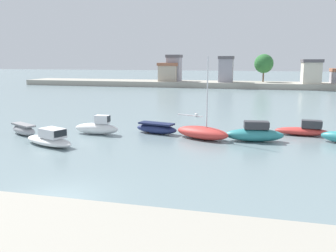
{
  "coord_description": "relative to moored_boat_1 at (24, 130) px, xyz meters",
  "views": [
    {
      "loc": [
        9.35,
        -14.79,
        6.77
      ],
      "look_at": [
        1.29,
        17.35,
        0.58
      ],
      "focal_mm": 38.47,
      "sensor_mm": 36.0,
      "label": 1
    }
  ],
  "objects": [
    {
      "name": "moored_boat_1",
      "position": [
        0.0,
        0.0,
        0.0
      ],
      "size": [
        3.76,
        2.69,
        1.0
      ],
      "rotation": [
        0.0,
        0.0,
        -0.49
      ],
      "color": "#9E9EA3",
      "rests_on": "ground"
    },
    {
      "name": "mooring_buoy_0",
      "position": [
        9.99,
        5.65,
        -0.28
      ],
      "size": [
        0.41,
        0.41,
        0.41
      ],
      "primitive_type": "sphere",
      "color": "orange",
      "rests_on": "ground"
    },
    {
      "name": "moored_boat_4",
      "position": [
        11.49,
        3.53,
        -0.0
      ],
      "size": [
        4.3,
        2.27,
        1.0
      ],
      "rotation": [
        0.0,
        0.0,
        -0.23
      ],
      "color": "navy",
      "rests_on": "ground"
    },
    {
      "name": "mooring_buoy_2",
      "position": [
        13.4,
        14.25,
        -0.26
      ],
      "size": [
        0.43,
        0.43,
        0.43
      ],
      "primitive_type": "sphere",
      "color": "white",
      "rests_on": "ground"
    },
    {
      "name": "moored_boat_3",
      "position": [
        6.34,
        1.89,
        0.13
      ],
      "size": [
        4.22,
        1.3,
        1.77
      ],
      "rotation": [
        0.0,
        0.0,
        -0.01
      ],
      "color": "white",
      "rests_on": "ground"
    },
    {
      "name": "moored_boat_2",
      "position": [
        4.57,
        -3.07,
        0.04
      ],
      "size": [
        5.4,
        3.54,
        1.43
      ],
      "rotation": [
        0.0,
        0.0,
        -0.39
      ],
      "color": "white",
      "rests_on": "ground"
    },
    {
      "name": "moored_boat_7",
      "position": [
        24.57,
        5.96,
        -0.0
      ],
      "size": [
        4.75,
        1.77,
        1.4
      ],
      "rotation": [
        0.0,
        0.0,
        -0.07
      ],
      "color": "#C63833",
      "rests_on": "ground"
    },
    {
      "name": "moored_boat_6",
      "position": [
        20.3,
        2.45,
        0.16
      ],
      "size": [
        4.97,
        2.2,
        1.69
      ],
      "rotation": [
        0.0,
        0.0,
        0.13
      ],
      "color": "teal",
      "rests_on": "ground"
    },
    {
      "name": "distant_shoreline",
      "position": [
        14.99,
        60.91,
        1.49
      ],
      "size": [
        101.0,
        9.79,
        8.01
      ],
      "color": "#9E998C",
      "rests_on": "ground"
    },
    {
      "name": "ground_plane",
      "position": [
        11.08,
        -12.97,
        -0.48
      ],
      "size": [
        400.0,
        400.0,
        0.0
      ],
      "primitive_type": "plane",
      "color": "slate"
    },
    {
      "name": "moored_boat_5",
      "position": [
        15.93,
        2.27,
        0.08
      ],
      "size": [
        5.31,
        3.73,
        6.99
      ],
      "rotation": [
        0.0,
        0.0,
        -0.4
      ],
      "color": "#C63833",
      "rests_on": "ground"
    }
  ]
}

